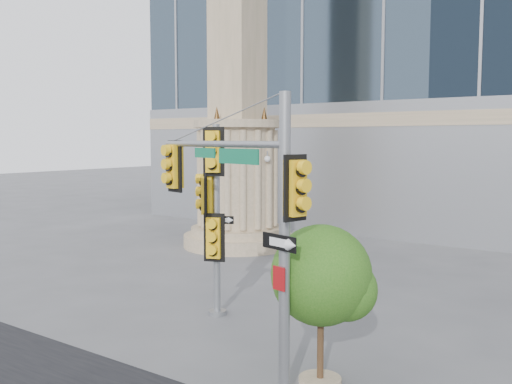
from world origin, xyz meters
The scene contains 5 objects.
ground centered at (0.00, 0.00, 0.00)m, with size 120.00×120.00×0.00m, color #545456.
monument centered at (-6.00, 9.00, 5.52)m, with size 4.40×4.40×16.60m.
main_signal_pole centered at (2.08, -1.27, 3.17)m, with size 3.89×1.32×5.11m.
secondary_signal_pole centered at (-0.88, 1.32, 2.77)m, with size 0.89×0.64×4.71m.
street_tree centered at (3.16, -0.52, 1.88)m, with size 1.83×1.79×2.86m.
Camera 1 is at (7.93, -9.25, 4.35)m, focal length 40.00 mm.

